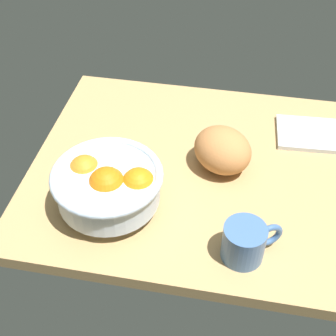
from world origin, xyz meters
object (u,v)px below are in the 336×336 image
object	(u,v)px
napkin_folded	(309,134)
mug	(245,242)
fruit_bowl	(109,184)
bread_loaf	(223,150)

from	to	relation	value
napkin_folded	mug	world-z (taller)	mug
napkin_folded	fruit_bowl	bearing A→B (deg)	-143.49
fruit_bowl	napkin_folded	distance (cm)	51.25
bread_loaf	mug	bearing A→B (deg)	-74.30
napkin_folded	mug	bearing A→B (deg)	-109.42
fruit_bowl	bread_loaf	size ratio (longest dim) A/B	1.66
bread_loaf	napkin_folded	size ratio (longest dim) A/B	0.87
bread_loaf	mug	size ratio (longest dim) A/B	1.20
bread_loaf	napkin_folded	xyz separation A→B (cm)	(19.85, 14.41, -4.22)
napkin_folded	mug	size ratio (longest dim) A/B	1.38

